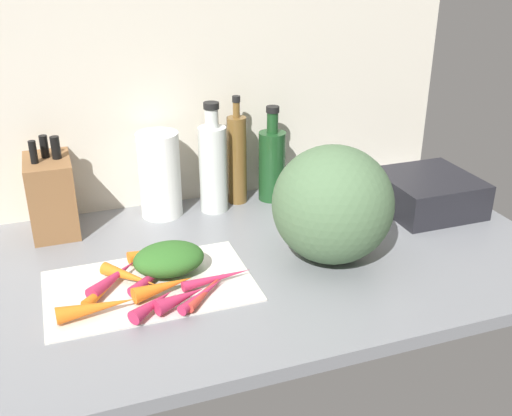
# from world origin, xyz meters

# --- Properties ---
(ground_plane) EXTENTS (1.70, 0.80, 0.03)m
(ground_plane) POSITION_xyz_m (0.00, 0.00, -0.01)
(ground_plane) COLOR slate
(wall_back) EXTENTS (1.70, 0.03, 0.60)m
(wall_back) POSITION_xyz_m (0.00, 0.39, 0.30)
(wall_back) COLOR beige
(wall_back) RESTS_ON ground_plane
(cutting_board) EXTENTS (0.44, 0.27, 0.01)m
(cutting_board) POSITION_xyz_m (-0.11, -0.06, 0.00)
(cutting_board) COLOR beige
(cutting_board) RESTS_ON ground_plane
(carrot_0) EXTENTS (0.13, 0.13, 0.03)m
(carrot_0) POSITION_xyz_m (-0.09, -0.05, 0.02)
(carrot_0) COLOR #B2264C
(carrot_0) RESTS_ON cutting_board
(carrot_1) EXTENTS (0.12, 0.11, 0.02)m
(carrot_1) POSITION_xyz_m (-0.01, -0.15, 0.02)
(carrot_1) COLOR #B2264C
(carrot_1) RESTS_ON cutting_board
(carrot_2) EXTENTS (0.11, 0.05, 0.03)m
(carrot_2) POSITION_xyz_m (-0.08, 0.05, 0.02)
(carrot_2) COLOR orange
(carrot_2) RESTS_ON cutting_board
(carrot_3) EXTENTS (0.11, 0.09, 0.03)m
(carrot_3) POSITION_xyz_m (-0.12, -0.16, 0.02)
(carrot_3) COLOR #B2264C
(carrot_3) RESTS_ON cutting_board
(carrot_4) EXTENTS (0.16, 0.04, 0.02)m
(carrot_4) POSITION_xyz_m (0.03, -0.10, 0.02)
(carrot_4) COLOR #B2264C
(carrot_4) RESTS_ON cutting_board
(carrot_5) EXTENTS (0.13, 0.13, 0.03)m
(carrot_5) POSITION_xyz_m (-0.18, -0.03, 0.02)
(carrot_5) COLOR #B2264C
(carrot_5) RESTS_ON cutting_board
(carrot_6) EXTENTS (0.12, 0.07, 0.03)m
(carrot_6) POSITION_xyz_m (-0.06, -0.16, 0.02)
(carrot_6) COLOR #B2264C
(carrot_6) RESTS_ON cutting_board
(carrot_7) EXTENTS (0.12, 0.12, 0.03)m
(carrot_7) POSITION_xyz_m (-0.15, -0.04, 0.02)
(carrot_7) COLOR orange
(carrot_7) RESTS_ON cutting_board
(carrot_8) EXTENTS (0.11, 0.13, 0.02)m
(carrot_8) POSITION_xyz_m (-0.20, -0.06, 0.02)
(carrot_8) COLOR orange
(carrot_8) RESTS_ON cutting_board
(carrot_9) EXTENTS (0.15, 0.04, 0.03)m
(carrot_9) POSITION_xyz_m (-0.22, -0.14, 0.03)
(carrot_9) COLOR orange
(carrot_9) RESTS_ON cutting_board
(carrot_10) EXTENTS (0.14, 0.06, 0.03)m
(carrot_10) POSITION_xyz_m (-0.09, -0.11, 0.02)
(carrot_10) COLOR orange
(carrot_10) RESTS_ON cutting_board
(carrot_11) EXTENTS (0.12, 0.12, 0.02)m
(carrot_11) POSITION_xyz_m (-0.00, -0.14, 0.02)
(carrot_11) COLOR red
(carrot_11) RESTS_ON cutting_board
(carrot_greens_pile) EXTENTS (0.16, 0.12, 0.07)m
(carrot_greens_pile) POSITION_xyz_m (-0.06, -0.02, 0.04)
(carrot_greens_pile) COLOR #2D6023
(carrot_greens_pile) RESTS_ON cutting_board
(winter_squash) EXTENTS (0.27, 0.27, 0.27)m
(winter_squash) POSITION_xyz_m (0.31, -0.07, 0.13)
(winter_squash) COLOR #4C6B47
(winter_squash) RESTS_ON ground_plane
(knife_block) EXTENTS (0.11, 0.16, 0.25)m
(knife_block) POSITION_xyz_m (-0.28, 0.29, 0.10)
(knife_block) COLOR brown
(knife_block) RESTS_ON ground_plane
(paper_towel_roll) EXTENTS (0.11, 0.11, 0.23)m
(paper_towel_roll) POSITION_xyz_m (-0.01, 0.30, 0.11)
(paper_towel_roll) COLOR white
(paper_towel_roll) RESTS_ON ground_plane
(bottle_0) EXTENTS (0.07, 0.07, 0.30)m
(bottle_0) POSITION_xyz_m (0.13, 0.28, 0.13)
(bottle_0) COLOR silver
(bottle_0) RESTS_ON ground_plane
(bottle_1) EXTENTS (0.05, 0.05, 0.30)m
(bottle_1) POSITION_xyz_m (0.21, 0.31, 0.13)
(bottle_1) COLOR brown
(bottle_1) RESTS_ON ground_plane
(bottle_2) EXTENTS (0.08, 0.08, 0.27)m
(bottle_2) POSITION_xyz_m (0.31, 0.29, 0.11)
(bottle_2) COLOR #19421E
(bottle_2) RESTS_ON ground_plane
(dish_rack) EXTENTS (0.24, 0.24, 0.10)m
(dish_rack) POSITION_xyz_m (0.68, 0.08, 0.05)
(dish_rack) COLOR black
(dish_rack) RESTS_ON ground_plane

